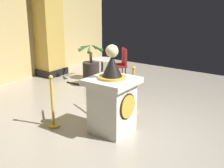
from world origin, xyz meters
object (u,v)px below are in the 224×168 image
at_px(pedestal_clock, 112,100).
at_px(cafe_table, 102,69).
at_px(cafe_chair_red, 121,62).
at_px(stanchion_far, 53,109).
at_px(potted_palm_right, 91,67).
at_px(stanchion_near, 133,96).

height_order(pedestal_clock, cafe_table, pedestal_clock).
relative_size(pedestal_clock, cafe_chair_red, 1.66).
bearing_deg(stanchion_far, cafe_chair_red, 10.92).
bearing_deg(cafe_chair_red, cafe_table, 161.78).
distance_m(potted_palm_right, cafe_chair_red, 0.98).
bearing_deg(potted_palm_right, stanchion_far, -152.62).
xyz_separation_m(pedestal_clock, stanchion_far, (-0.46, 1.03, -0.27)).
distance_m(pedestal_clock, cafe_table, 2.81).
bearing_deg(stanchion_far, pedestal_clock, -65.91).
xyz_separation_m(stanchion_near, cafe_chair_red, (1.70, 1.46, 0.23)).
relative_size(pedestal_clock, potted_palm_right, 1.49).
bearing_deg(stanchion_far, stanchion_near, -29.71).
distance_m(pedestal_clock, stanchion_near, 1.07).
distance_m(stanchion_near, cafe_chair_red, 2.25).
xyz_separation_m(stanchion_near, cafe_table, (1.10, 1.66, 0.13)).
height_order(pedestal_clock, potted_palm_right, pedestal_clock).
bearing_deg(cafe_table, stanchion_far, -162.45).
xyz_separation_m(stanchion_far, cafe_table, (2.57, 0.81, 0.13)).
height_order(pedestal_clock, stanchion_near, pedestal_clock).
relative_size(stanchion_far, potted_palm_right, 0.94).
distance_m(cafe_table, cafe_chair_red, 0.65).
relative_size(stanchion_near, stanchion_far, 1.00).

